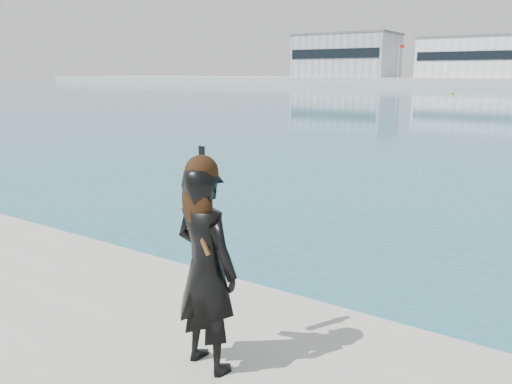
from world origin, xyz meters
TOP-DOWN VIEW (x-y plane):
  - warehouse_grey_left at (-55.00, 127.98)m, footprint 26.52×16.36m
  - warehouse_white at (-22.00, 127.98)m, footprint 24.48×15.35m
  - flagpole_left at (-37.91, 121.00)m, footprint 1.28×0.16m
  - buoy_far at (-15.20, 78.22)m, footprint 0.50×0.50m
  - woman at (0.59, -0.55)m, footprint 0.66×0.48m

SIDE VIEW (x-z plane):
  - buoy_far at x=-15.20m, z-range -0.25..0.25m
  - woman at x=0.59m, z-range 0.81..2.56m
  - flagpole_left at x=-37.91m, z-range 2.54..10.54m
  - warehouse_white at x=-22.00m, z-range 2.01..11.51m
  - warehouse_grey_left at x=-55.00m, z-range 2.01..13.51m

